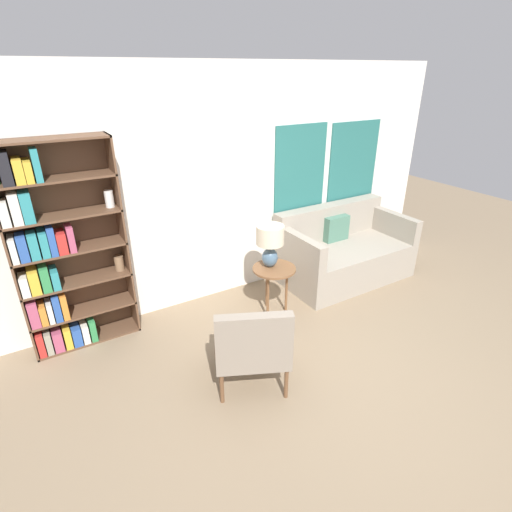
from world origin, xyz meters
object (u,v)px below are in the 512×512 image
object	(u,v)px
bookshelf	(56,259)
armchair	(253,345)
table_lamp	(270,241)
couch	(342,253)
side_table	(274,273)

from	to	relation	value
bookshelf	armchair	world-z (taller)	bookshelf
bookshelf	table_lamp	bearing A→B (deg)	-13.96
bookshelf	armchair	xyz separation A→B (m)	(1.26, -1.53, -0.50)
armchair	couch	world-z (taller)	couch
couch	table_lamp	world-z (taller)	table_lamp
bookshelf	table_lamp	size ratio (longest dim) A/B	4.25
bookshelf	armchair	distance (m)	2.04
side_table	table_lamp	size ratio (longest dim) A/B	1.18
armchair	couch	bearing A→B (deg)	29.70
couch	side_table	distance (m)	1.34
table_lamp	side_table	bearing A→B (deg)	-72.38
armchair	side_table	bearing A→B (deg)	48.20
bookshelf	couch	bearing A→B (deg)	-5.14
table_lamp	armchair	bearing A→B (deg)	-129.29
couch	table_lamp	bearing A→B (deg)	-170.84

